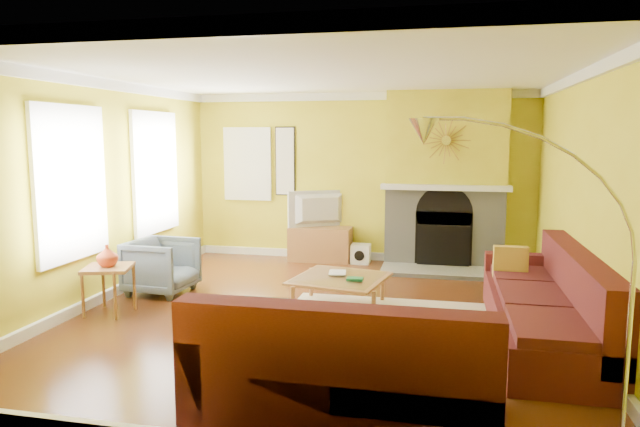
% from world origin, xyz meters
% --- Properties ---
extents(floor, '(5.50, 6.00, 0.02)m').
position_xyz_m(floor, '(0.00, 0.00, -0.01)').
color(floor, brown).
rests_on(floor, ground).
extents(ceiling, '(5.50, 6.00, 0.02)m').
position_xyz_m(ceiling, '(0.00, 0.00, 2.71)').
color(ceiling, white).
rests_on(ceiling, ground).
extents(wall_back, '(5.50, 0.02, 2.70)m').
position_xyz_m(wall_back, '(0.00, 3.01, 1.35)').
color(wall_back, gold).
rests_on(wall_back, ground).
extents(wall_front, '(5.50, 0.02, 2.70)m').
position_xyz_m(wall_front, '(0.00, -3.01, 1.35)').
color(wall_front, gold).
rests_on(wall_front, ground).
extents(wall_left, '(0.02, 6.00, 2.70)m').
position_xyz_m(wall_left, '(-2.76, 0.00, 1.35)').
color(wall_left, gold).
rests_on(wall_left, ground).
extents(wall_right, '(0.02, 6.00, 2.70)m').
position_xyz_m(wall_right, '(2.76, 0.00, 1.35)').
color(wall_right, gold).
rests_on(wall_right, ground).
extents(baseboard, '(5.50, 6.00, 0.12)m').
position_xyz_m(baseboard, '(0.00, 0.00, 0.06)').
color(baseboard, white).
rests_on(baseboard, floor).
extents(crown_molding, '(5.50, 6.00, 0.12)m').
position_xyz_m(crown_molding, '(0.00, 0.00, 2.64)').
color(crown_molding, white).
rests_on(crown_molding, ceiling).
extents(window_left_near, '(0.06, 1.22, 1.72)m').
position_xyz_m(window_left_near, '(-2.72, 1.30, 1.50)').
color(window_left_near, white).
rests_on(window_left_near, wall_left).
extents(window_left_far, '(0.06, 1.22, 1.72)m').
position_xyz_m(window_left_far, '(-2.72, -0.60, 1.50)').
color(window_left_far, white).
rests_on(window_left_far, wall_left).
extents(window_back, '(0.82, 0.06, 1.22)m').
position_xyz_m(window_back, '(-1.90, 2.96, 1.55)').
color(window_back, white).
rests_on(window_back, wall_back).
extents(wall_art, '(0.34, 0.04, 1.14)m').
position_xyz_m(wall_art, '(-1.25, 2.97, 1.60)').
color(wall_art, white).
rests_on(wall_art, wall_back).
extents(fireplace, '(1.80, 0.40, 2.70)m').
position_xyz_m(fireplace, '(1.35, 2.80, 1.35)').
color(fireplace, gray).
rests_on(fireplace, floor).
extents(mantel, '(1.92, 0.22, 0.08)m').
position_xyz_m(mantel, '(1.35, 2.56, 1.25)').
color(mantel, white).
rests_on(mantel, fireplace).
extents(hearth, '(1.80, 0.70, 0.06)m').
position_xyz_m(hearth, '(1.35, 2.25, 0.03)').
color(hearth, gray).
rests_on(hearth, floor).
extents(sunburst, '(0.70, 0.04, 0.70)m').
position_xyz_m(sunburst, '(1.35, 2.57, 1.95)').
color(sunburst, olive).
rests_on(sunburst, fireplace).
extents(rug, '(2.40, 1.80, 0.02)m').
position_xyz_m(rug, '(0.80, -0.14, 0.01)').
color(rug, beige).
rests_on(rug, floor).
extents(sectional_sofa, '(3.22, 3.74, 0.90)m').
position_xyz_m(sectional_sofa, '(1.14, -0.83, 0.45)').
color(sectional_sofa, '#551B1D').
rests_on(sectional_sofa, floor).
extents(coffee_table, '(1.17, 1.17, 0.40)m').
position_xyz_m(coffee_table, '(0.18, 0.21, 0.20)').
color(coffee_table, white).
rests_on(coffee_table, floor).
extents(media_console, '(1.00, 0.45, 0.55)m').
position_xyz_m(media_console, '(-0.60, 2.74, 0.28)').
color(media_console, '#9F6939').
rests_on(media_console, floor).
extents(tv, '(0.95, 0.64, 0.59)m').
position_xyz_m(tv, '(-0.60, 2.74, 0.84)').
color(tv, black).
rests_on(tv, media_console).
extents(subwoofer, '(0.30, 0.30, 0.30)m').
position_xyz_m(subwoofer, '(0.06, 2.70, 0.15)').
color(subwoofer, white).
rests_on(subwoofer, floor).
extents(armchair, '(0.83, 0.81, 0.71)m').
position_xyz_m(armchair, '(-2.19, 0.43, 0.35)').
color(armchair, slate).
rests_on(armchair, floor).
extents(side_table, '(0.63, 0.63, 0.55)m').
position_xyz_m(side_table, '(-2.37, -0.49, 0.28)').
color(side_table, '#9F6939').
rests_on(side_table, floor).
extents(vase, '(0.30, 0.30, 0.25)m').
position_xyz_m(vase, '(-2.37, -0.49, 0.67)').
color(vase, '#CC441D').
rests_on(vase, side_table).
extents(book, '(0.23, 0.29, 0.03)m').
position_xyz_m(book, '(0.03, 0.31, 0.41)').
color(book, white).
rests_on(book, coffee_table).
extents(arc_lamp, '(1.35, 0.36, 2.12)m').
position_xyz_m(arc_lamp, '(1.87, -2.53, 1.06)').
color(arc_lamp, silver).
rests_on(arc_lamp, floor).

